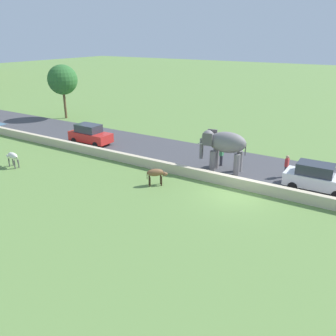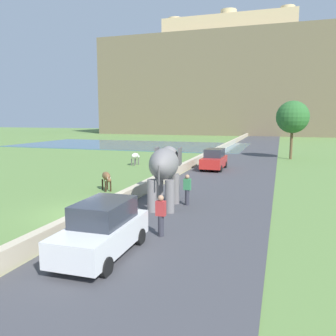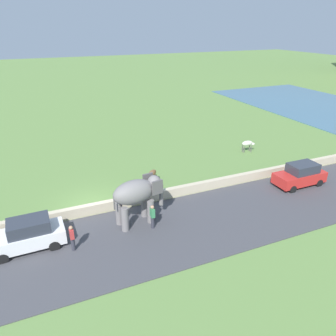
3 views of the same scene
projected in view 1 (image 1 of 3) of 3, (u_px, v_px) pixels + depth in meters
ground_plane at (234, 195)px, 22.42m from camera, size 220.00×220.00×0.00m
road_surface at (68, 133)px, 36.37m from camera, size 7.00×120.00×0.06m
barrier_wall at (52, 142)px, 32.25m from camera, size 0.40×110.00×0.71m
elephant at (224, 145)px, 25.55m from camera, size 1.78×3.56×2.99m
person_beside_elephant at (221, 155)px, 27.03m from camera, size 0.36×0.22×1.63m
person_trailing at (287, 166)px, 24.85m from camera, size 0.36×0.22×1.63m
car_red at (90, 134)px, 32.51m from camera, size 1.80×4.00×1.80m
car_white at (317, 178)px, 22.76m from camera, size 1.85×4.03×1.80m
cow_brown at (156, 173)px, 23.61m from camera, size 1.18×1.25×1.15m
cow_white at (12, 156)px, 26.86m from camera, size 0.54×1.41×1.15m
tree_near at (62, 80)px, 41.38m from camera, size 3.41×3.41×6.19m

